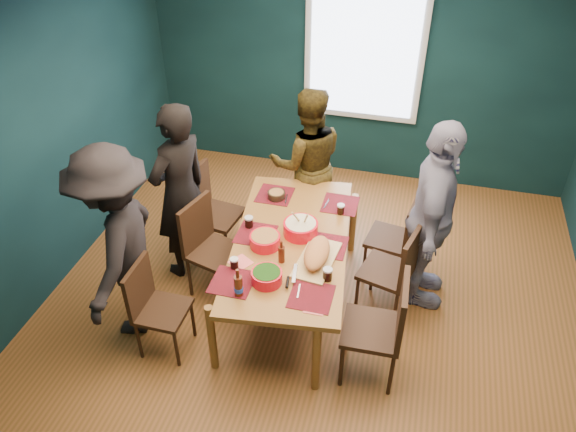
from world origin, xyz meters
The scene contains 26 objects.
room centered at (0.00, 0.27, 1.37)m, with size 5.01×5.01×2.71m.
dining_table centered at (-0.22, 0.01, 0.67)m, with size 1.21×2.06×0.74m.
chair_left_far centered at (-1.22, 0.54, 0.57)m, with size 0.50×0.50×0.98m.
chair_left_mid centered at (-1.03, 0.01, 0.57)m, with size 0.54×0.54×0.97m.
chair_left_near centered at (-1.21, -0.79, 0.52)m, with size 0.41×0.41×0.89m.
chair_right_far centered at (0.69, 0.62, 0.53)m, with size 0.48×0.48×0.91m.
chair_right_mid centered at (0.71, 0.11, 0.55)m, with size 0.53×0.53×0.95m.
chair_right_near centered at (0.68, -0.61, 0.59)m, with size 0.47×0.47×1.01m.
person_far_left centered at (-1.35, 0.25, 0.90)m, with size 0.66×0.43×1.80m, color black.
person_back centered at (-0.35, 1.19, 0.82)m, with size 0.80×0.62×1.64m, color black.
person_right centered at (0.94, 0.40, 0.92)m, with size 1.08×0.45×1.84m, color silver.
person_near_left centered at (-1.54, -0.59, 0.90)m, with size 1.17×0.67×1.81m, color black.
bowl_salad centered at (-0.42, -0.12, 0.80)m, with size 0.27×0.27×0.11m.
bowl_dumpling centered at (-0.16, 0.11, 0.81)m, with size 0.31×0.31×0.29m.
bowl_herbs centered at (-0.28, -0.55, 0.80)m, with size 0.25×0.25×0.11m.
cutting_board centered at (0.05, -0.21, 0.82)m, with size 0.36×0.70×0.15m.
small_bowl centered at (-0.52, 0.60, 0.78)m, with size 0.17×0.17×0.07m.
beer_bottle_a centered at (-0.45, -0.75, 0.84)m, with size 0.07×0.07×0.26m.
beer_bottle_b centered at (-0.23, -0.28, 0.83)m, with size 0.05×0.05×0.21m.
cola_glass_a centered at (-0.59, -0.46, 0.80)m, with size 0.07×0.07×0.10m.
cola_glass_b centered at (0.18, -0.40, 0.81)m, with size 0.08×0.08×0.11m.
cola_glass_c centered at (0.13, 0.51, 0.80)m, with size 0.07×0.07×0.10m.
cola_glass_d centered at (-0.64, 0.10, 0.80)m, with size 0.08×0.08×0.11m.
napkin_a centered at (0.16, 0.06, 0.75)m, with size 0.15×0.15×0.00m, color #F36668.
napkin_b centered at (-0.56, -0.39, 0.75)m, with size 0.16×0.16×0.00m, color #F36668.
napkin_c centered at (0.15, -0.73, 0.75)m, with size 0.16×0.16×0.00m, color #F36668.
Camera 1 is at (0.70, -3.70, 3.84)m, focal length 35.00 mm.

